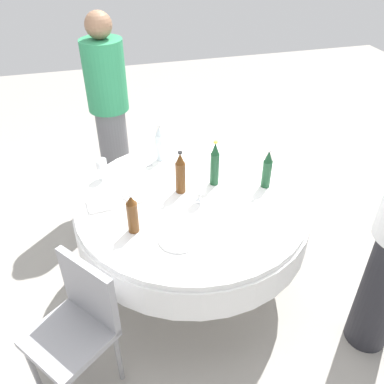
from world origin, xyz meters
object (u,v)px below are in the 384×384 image
Objects in this scene: bottle_dark_green_near at (215,164)px; wine_glass_north at (101,164)px; plate_inner at (139,192)px; dining_table at (192,215)px; bottle_brown_outer at (132,214)px; bottle_dark_green_north at (267,170)px; wine_glass_far at (200,187)px; plate_left at (179,239)px; chair_mid at (78,320)px; bottle_brown_far at (180,173)px; person_front at (109,110)px; bottle_clear_front at (160,144)px.

bottle_dark_green_near reaches higher than wine_glass_north.
wine_glass_north is 0.35m from plate_inner.
wine_glass_north reaches higher than dining_table.
bottle_dark_green_north is (-0.95, -0.23, 0.01)m from bottle_brown_outer.
bottle_dark_green_near is 1.48× the size of plate_inner.
bottle_brown_outer is 0.98m from bottle_dark_green_north.
bottle_dark_green_near reaches higher than plate_inner.
plate_inner is at bearing 130.48° from wine_glass_north.
bottle_dark_green_near is 0.24m from wine_glass_far.
chair_mid is at bearing 21.55° from plate_left.
bottle_brown_far is 0.18m from wine_glass_far.
bottle_dark_green_near is 2.13× the size of wine_glass_far.
bottle_brown_outer is at bearing 28.08° from dining_table.
wine_glass_north is at bearing -51.45° from chair_mid.
wine_glass_north is at bearing -118.70° from person_front.
bottle_brown_far is 1.38× the size of plate_inner.
plate_inner is 0.26× the size of chair_mid.
bottle_dark_green_near is 1.30m from chair_mid.
wine_glass_far is 0.18× the size of chair_mid.
person_front reaches higher than wine_glass_far.
bottle_brown_far is at bearing -56.01° from wine_glass_far.
wine_glass_far is 1.07m from chair_mid.
bottle_dark_green_near is at bearing 178.36° from plate_inner.
bottle_brown_outer is 1.72× the size of wine_glass_far.
bottle_dark_green_north is 0.17× the size of person_front.
wine_glass_far is at bearing -159.00° from bottle_brown_outer.
bottle_dark_green_near reaches higher than dining_table.
bottle_brown_outer is 0.92× the size of bottle_dark_green_north.
person_front is (0.31, -0.66, 0.02)m from bottle_clear_front.
plate_inner is at bearing -9.71° from bottle_brown_far.
person_front is (0.36, -1.10, 0.01)m from bottle_brown_far.
bottle_clear_front is 1.08× the size of bottle_brown_outer.
person_front is at bearing -85.63° from plate_inner.
chair_mid reaches higher than dining_table.
bottle_brown_outer is (0.31, 0.77, -0.01)m from bottle_clear_front.
bottle_dark_green_north is 1.94× the size of wine_glass_north.
bottle_brown_far is 2.08× the size of wine_glass_north.
chair_mid reaches higher than plate_inner.
chair_mid is at bearing 43.89° from bottle_brown_far.
dining_table is 0.38m from bottle_dark_green_near.
bottle_dark_green_near reaches higher than wine_glass_far.
dining_table is 0.31m from bottle_brown_far.
plate_inner is (0.28, -0.05, -0.14)m from bottle_brown_far.
bottle_brown_outer is 0.71m from bottle_dark_green_near.
bottle_brown_outer is 1.19× the size of plate_inner.
person_front is 1.90m from chair_mid.
bottle_clear_front is 0.61m from wine_glass_far.
bottle_brown_outer is at bearing 76.88° from plate_inner.
wine_glass_north is at bearing -64.37° from plate_left.
bottle_brown_far reaches higher than bottle_dark_green_north.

